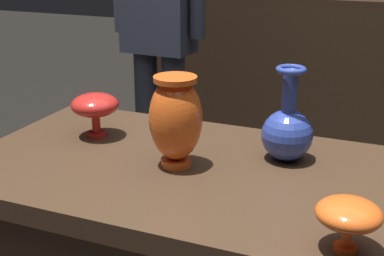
{
  "coord_description": "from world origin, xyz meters",
  "views": [
    {
      "loc": [
        0.42,
        -1.11,
        1.33
      ],
      "look_at": [
        -0.04,
        -0.01,
        0.9
      ],
      "focal_mm": 50.5,
      "sensor_mm": 36.0,
      "label": 1
    }
  ],
  "objects_px": {
    "vase_right_accent": "(95,106)",
    "visitor_near_left": "(158,18)",
    "vase_centerpiece": "(176,119)",
    "vase_tall_behind": "(287,130)",
    "vase_left_accent": "(349,215)"
  },
  "relations": [
    {
      "from": "vase_right_accent",
      "to": "visitor_near_left",
      "type": "bearing_deg",
      "value": 106.98
    },
    {
      "from": "vase_centerpiece",
      "to": "visitor_near_left",
      "type": "relative_size",
      "value": 0.14
    },
    {
      "from": "vase_tall_behind",
      "to": "vase_right_accent",
      "type": "distance_m",
      "value": 0.52
    },
    {
      "from": "vase_tall_behind",
      "to": "visitor_near_left",
      "type": "relative_size",
      "value": 0.14
    },
    {
      "from": "vase_right_accent",
      "to": "visitor_near_left",
      "type": "height_order",
      "value": "visitor_near_left"
    },
    {
      "from": "visitor_near_left",
      "to": "vase_left_accent",
      "type": "bearing_deg",
      "value": 130.37
    },
    {
      "from": "vase_centerpiece",
      "to": "vase_left_accent",
      "type": "relative_size",
      "value": 1.9
    },
    {
      "from": "vase_centerpiece",
      "to": "vase_right_accent",
      "type": "distance_m",
      "value": 0.31
    },
    {
      "from": "vase_right_accent",
      "to": "vase_centerpiece",
      "type": "bearing_deg",
      "value": -19.34
    },
    {
      "from": "vase_centerpiece",
      "to": "visitor_near_left",
      "type": "xyz_separation_m",
      "value": [
        -0.61,
        1.15,
        0.05
      ]
    },
    {
      "from": "visitor_near_left",
      "to": "vase_centerpiece",
      "type": "bearing_deg",
      "value": 121.21
    },
    {
      "from": "vase_right_accent",
      "to": "visitor_near_left",
      "type": "xyz_separation_m",
      "value": [
        -0.32,
        1.05,
        0.08
      ]
    },
    {
      "from": "vase_centerpiece",
      "to": "visitor_near_left",
      "type": "bearing_deg",
      "value": 117.82
    },
    {
      "from": "vase_tall_behind",
      "to": "visitor_near_left",
      "type": "distance_m",
      "value": 1.32
    },
    {
      "from": "vase_centerpiece",
      "to": "vase_tall_behind",
      "type": "xyz_separation_m",
      "value": [
        0.24,
        0.14,
        -0.04
      ]
    }
  ]
}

